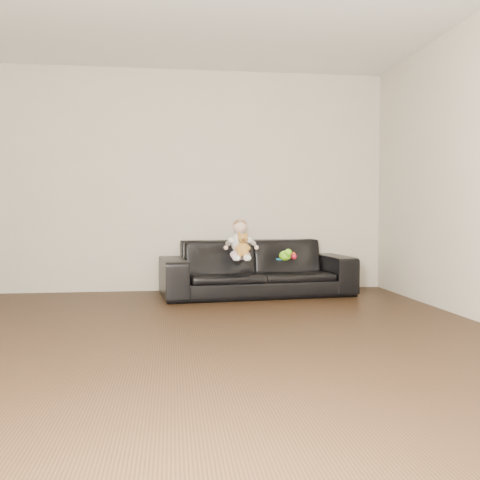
{
  "coord_description": "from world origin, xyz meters",
  "views": [
    {
      "loc": [
        -0.06,
        -3.62,
        0.9
      ],
      "look_at": [
        0.68,
        2.15,
        0.62
      ],
      "focal_mm": 40.0,
      "sensor_mm": 36.0,
      "label": 1
    }
  ],
  "objects": [
    {
      "name": "toy_green",
      "position": [
        1.16,
        2.01,
        0.46
      ],
      "size": [
        0.16,
        0.18,
        0.11
      ],
      "primitive_type": "ellipsoid",
      "rotation": [
        0.0,
        0.0,
        0.24
      ],
      "color": "#77DD1A",
      "rests_on": "sofa"
    },
    {
      "name": "floor",
      "position": [
        0.0,
        0.0,
        0.0
      ],
      "size": [
        5.5,
        5.5,
        0.0
      ],
      "primitive_type": "plane",
      "color": "black",
      "rests_on": "ground"
    },
    {
      "name": "toy_blue_disc",
      "position": [
        1.14,
        2.12,
        0.41
      ],
      "size": [
        0.13,
        0.13,
        0.02
      ],
      "primitive_type": "cylinder",
      "rotation": [
        0.0,
        0.0,
        -0.12
      ],
      "color": "#1789B8",
      "rests_on": "sofa"
    },
    {
      "name": "teddy_bear",
      "position": [
        0.69,
        2.0,
        0.58
      ],
      "size": [
        0.16,
        0.16,
        0.25
      ],
      "rotation": [
        0.0,
        0.0,
        -0.25
      ],
      "color": "#B98134",
      "rests_on": "sofa"
    },
    {
      "name": "baby",
      "position": [
        0.68,
        2.14,
        0.6
      ],
      "size": [
        0.32,
        0.39,
        0.44
      ],
      "rotation": [
        0.0,
        0.0,
        -0.2
      ],
      "color": "#FAD3DE",
      "rests_on": "sofa"
    },
    {
      "name": "wall_back",
      "position": [
        0.0,
        2.75,
        1.3
      ],
      "size": [
        5.0,
        0.0,
        5.0
      ],
      "primitive_type": "plane",
      "rotation": [
        1.57,
        0.0,
        0.0
      ],
      "color": "beige",
      "rests_on": "ground"
    },
    {
      "name": "toy_rattle",
      "position": [
        1.28,
        2.13,
        0.44
      ],
      "size": [
        0.08,
        0.08,
        0.07
      ],
      "primitive_type": "sphere",
      "rotation": [
        0.0,
        0.0,
        -0.19
      ],
      "color": "red",
      "rests_on": "sofa"
    },
    {
      "name": "sofa",
      "position": [
        0.89,
        2.25,
        0.31
      ],
      "size": [
        2.19,
        1.05,
        0.62
      ],
      "primitive_type": "imported",
      "rotation": [
        0.0,
        0.0,
        0.11
      ],
      "color": "black",
      "rests_on": "floor"
    }
  ]
}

